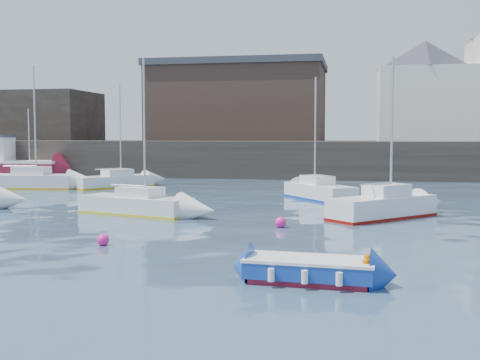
% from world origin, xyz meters
% --- Properties ---
extents(water, '(220.00, 220.00, 0.00)m').
position_xyz_m(water, '(0.00, 0.00, 0.00)').
color(water, '#2D4760').
rests_on(water, ground).
extents(quay_wall, '(90.00, 5.00, 3.00)m').
position_xyz_m(quay_wall, '(0.00, 35.00, 1.50)').
color(quay_wall, '#28231E').
rests_on(quay_wall, ground).
extents(land_strip, '(90.00, 32.00, 2.80)m').
position_xyz_m(land_strip, '(0.00, 53.00, 1.40)').
color(land_strip, '#28231E').
rests_on(land_strip, ground).
extents(bldg_east_d, '(11.14, 11.14, 8.95)m').
position_xyz_m(bldg_east_d, '(11.00, 41.50, 7.36)').
color(bldg_east_d, white).
rests_on(bldg_east_d, land_strip).
extents(warehouse, '(16.40, 10.40, 7.60)m').
position_xyz_m(warehouse, '(-6.00, 43.00, 6.62)').
color(warehouse, '#3D2D26').
rests_on(warehouse, land_strip).
extents(bldg_west, '(14.00, 8.00, 5.00)m').
position_xyz_m(bldg_west, '(-28.00, 42.00, 5.30)').
color(bldg_west, '#353028').
rests_on(bldg_west, land_strip).
extents(blue_dinghy, '(3.14, 1.75, 0.58)m').
position_xyz_m(blue_dinghy, '(3.96, -0.00, 0.32)').
color(blue_dinghy, maroon).
rests_on(blue_dinghy, ground).
extents(fishing_boat, '(8.75, 3.81, 5.66)m').
position_xyz_m(fishing_boat, '(-23.40, 31.48, 1.09)').
color(fishing_boat, maroon).
rests_on(fishing_boat, ground).
extents(sailboat_b, '(5.53, 3.20, 6.78)m').
position_xyz_m(sailboat_b, '(-4.47, 10.95, 0.44)').
color(sailboat_b, white).
rests_on(sailboat_b, ground).
extents(sailboat_c, '(4.75, 4.83, 6.76)m').
position_xyz_m(sailboat_c, '(6.17, 11.68, 0.52)').
color(sailboat_c, white).
rests_on(sailboat_c, ground).
extents(sailboat_e, '(6.38, 2.66, 7.98)m').
position_xyz_m(sailboat_e, '(-15.99, 21.79, 0.52)').
color(sailboat_e, white).
rests_on(sailboat_e, ground).
extents(sailboat_f, '(4.26, 5.11, 6.63)m').
position_xyz_m(sailboat_f, '(3.12, 18.58, 0.47)').
color(sailboat_f, white).
rests_on(sailboat_f, ground).
extents(sailboat_h, '(4.65, 5.17, 6.80)m').
position_xyz_m(sailboat_h, '(-10.74, 23.62, 0.44)').
color(sailboat_h, white).
rests_on(sailboat_h, ground).
extents(buoy_near, '(0.38, 0.38, 0.38)m').
position_xyz_m(buoy_near, '(-2.81, 3.58, 0.00)').
color(buoy_near, '#FF1B93').
rests_on(buoy_near, ground).
extents(buoy_mid, '(0.42, 0.42, 0.42)m').
position_xyz_m(buoy_mid, '(2.26, 8.32, 0.00)').
color(buoy_mid, '#FF1B93').
rests_on(buoy_mid, ground).
extents(buoy_far, '(0.40, 0.40, 0.40)m').
position_xyz_m(buoy_far, '(-3.43, 15.25, 0.00)').
color(buoy_far, '#FF1B93').
rests_on(buoy_far, ground).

